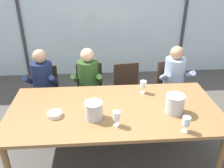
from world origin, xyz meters
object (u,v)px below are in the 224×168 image
at_px(person_navy_polo, 42,83).
at_px(wine_glass_near_bucket, 116,116).
at_px(chair_right_of_center, 170,84).
at_px(person_olive_shirt, 88,82).
at_px(chair_center, 127,86).
at_px(ice_bucket_secondary, 94,110).
at_px(wine_glass_by_left_taster, 186,121).
at_px(dining_table, 114,112).
at_px(ice_bucket_primary, 175,104).
at_px(tasting_bowl, 54,114).
at_px(person_pale_blue_shirt, 175,79).
at_px(chair_near_curtain, 44,89).
at_px(chair_left_of_center, 90,86).
at_px(wine_glass_center_pour, 143,85).

distance_m(person_navy_polo, wine_glass_near_bucket, 1.59).
xyz_separation_m(chair_right_of_center, person_olive_shirt, (-1.37, -0.17, 0.17)).
xyz_separation_m(chair_center, ice_bucket_secondary, (-0.54, -1.18, 0.35)).
xyz_separation_m(person_navy_polo, wine_glass_by_left_taster, (1.74, -1.35, 0.19)).
xyz_separation_m(dining_table, wine_glass_near_bucket, (-0.00, -0.33, 0.18)).
bearing_deg(wine_glass_by_left_taster, ice_bucket_secondary, 162.46).
xyz_separation_m(chair_center, ice_bucket_primary, (0.40, -1.12, 0.36)).
relative_size(person_olive_shirt, tasting_bowl, 7.11).
bearing_deg(person_pale_blue_shirt, dining_table, -142.20).
xyz_separation_m(chair_near_curtain, chair_center, (1.35, -0.01, 0.00)).
bearing_deg(wine_glass_near_bucket, person_olive_shirt, 105.55).
distance_m(person_pale_blue_shirt, wine_glass_by_left_taster, 1.40).
xyz_separation_m(chair_left_of_center, person_pale_blue_shirt, (1.36, -0.17, 0.17)).
bearing_deg(chair_near_curtain, wine_glass_center_pour, -19.94).
bearing_deg(chair_right_of_center, dining_table, -142.35).
bearing_deg(wine_glass_by_left_taster, wine_glass_center_pour, 108.83).
distance_m(tasting_bowl, wine_glass_by_left_taster, 1.45).
bearing_deg(wine_glass_near_bucket, wine_glass_center_pour, 58.49).
height_order(chair_left_of_center, wine_glass_by_left_taster, wine_glass_by_left_taster).
xyz_separation_m(chair_left_of_center, chair_right_of_center, (1.35, 0.00, 0.00)).
relative_size(chair_near_curtain, person_olive_shirt, 0.73).
bearing_deg(dining_table, ice_bucket_primary, -10.34).
xyz_separation_m(person_navy_polo, wine_glass_near_bucket, (1.03, -1.20, 0.18)).
distance_m(chair_left_of_center, person_olive_shirt, 0.24).
relative_size(tasting_bowl, wine_glass_by_left_taster, 0.97).
height_order(dining_table, wine_glass_by_left_taster, wine_glass_by_left_taster).
height_order(chair_near_curtain, ice_bucket_primary, ice_bucket_primary).
height_order(chair_right_of_center, person_navy_polo, person_navy_polo).
bearing_deg(tasting_bowl, wine_glass_center_pour, 22.95).
bearing_deg(ice_bucket_primary, ice_bucket_secondary, -176.65).
height_order(person_olive_shirt, wine_glass_center_pour, person_olive_shirt).
bearing_deg(ice_bucket_primary, dining_table, 169.66).
bearing_deg(chair_right_of_center, person_olive_shirt, 179.70).
height_order(chair_center, person_pale_blue_shirt, person_pale_blue_shirt).
relative_size(ice_bucket_primary, wine_glass_near_bucket, 1.30).
relative_size(ice_bucket_primary, ice_bucket_secondary, 1.09).
height_order(chair_left_of_center, person_navy_polo, person_navy_polo).
relative_size(person_pale_blue_shirt, ice_bucket_secondary, 5.75).
relative_size(chair_near_curtain, tasting_bowl, 5.22).
relative_size(chair_near_curtain, wine_glass_center_pour, 5.05).
bearing_deg(person_navy_polo, chair_right_of_center, 5.20).
xyz_separation_m(chair_center, tasting_bowl, (-1.00, -1.11, 0.26)).
bearing_deg(wine_glass_near_bucket, dining_table, 89.55).
xyz_separation_m(chair_left_of_center, wine_glass_near_bucket, (0.31, -1.37, 0.36)).
relative_size(chair_left_of_center, chair_right_of_center, 1.00).
xyz_separation_m(chair_left_of_center, tasting_bowl, (-0.38, -1.15, 0.26)).
bearing_deg(chair_near_curtain, ice_bucket_secondary, -51.91).
bearing_deg(chair_left_of_center, tasting_bowl, -111.54).
relative_size(ice_bucket_secondary, wine_glass_center_pour, 1.20).
bearing_deg(chair_center, tasting_bowl, -139.49).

